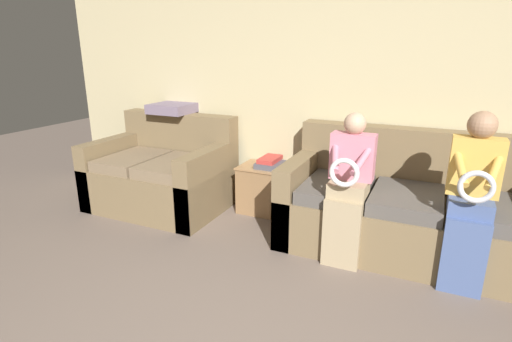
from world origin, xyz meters
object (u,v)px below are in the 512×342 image
side_shelf (270,189)px  child_right_seated (472,195)px  couch_side (163,175)px  book_stack (270,163)px  child_left_seated (348,184)px  throw_pillow (173,108)px  couch_main (407,211)px

side_shelf → child_right_seated: bearing=-19.8°
couch_side → book_stack: size_ratio=4.49×
child_left_seated → side_shelf: size_ratio=1.90×
side_shelf → throw_pillow: 1.39m
couch_main → side_shelf: couch_main is taller
throw_pillow → child_left_seated: bearing=-18.0°
child_left_seated → throw_pillow: (-2.08, 0.68, 0.36)m
child_left_seated → side_shelf: child_left_seated is taller
child_right_seated → book_stack: bearing=160.2°
couch_side → throw_pillow: bearing=101.2°
couch_side → side_shelf: couch_side is taller
couch_side → book_stack: bearing=15.0°
book_stack → couch_main: bearing=-9.7°
side_shelf → book_stack: size_ratio=2.03×
couch_side → book_stack: couch_side is taller
couch_side → child_right_seated: (2.85, -0.33, 0.34)m
book_stack → throw_pillow: throw_pillow is taller
couch_main → throw_pillow: (-2.50, 0.27, 0.66)m
throw_pillow → couch_side: bearing=-78.8°
child_right_seated → throw_pillow: (-2.92, 0.67, 0.32)m
child_left_seated → book_stack: size_ratio=3.87×
couch_main → side_shelf: (-1.33, 0.23, -0.09)m
side_shelf → couch_main: bearing=-9.8°
child_left_seated → book_stack: 1.12m
side_shelf → throw_pillow: bearing=177.9°
side_shelf → book_stack: book_stack is taller
couch_main → side_shelf: 1.35m
child_left_seated → throw_pillow: bearing=162.0°
couch_side → child_left_seated: size_ratio=1.16×
side_shelf → book_stack: 0.28m
side_shelf → throw_pillow: throw_pillow is taller
child_right_seated → side_shelf: child_right_seated is taller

